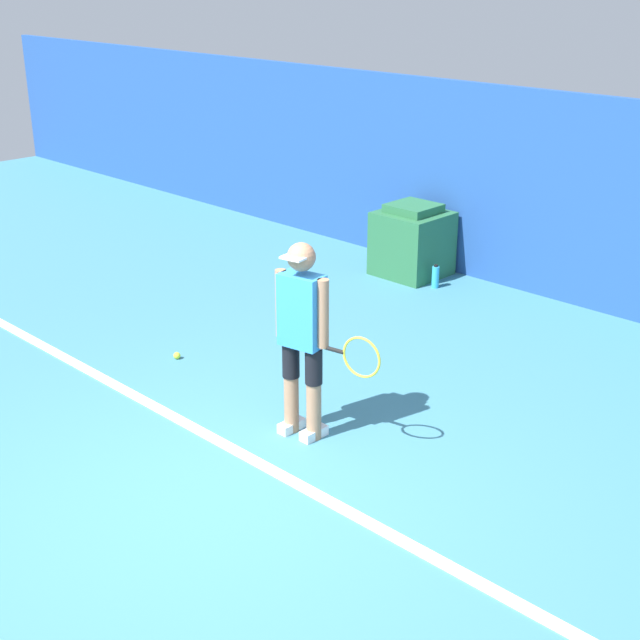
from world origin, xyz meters
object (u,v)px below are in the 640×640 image
(tennis_ball, at_px, (177,356))
(tennis_player, at_px, (303,332))
(covered_chair, at_px, (412,241))
(water_bottle, at_px, (435,277))

(tennis_ball, bearing_deg, tennis_player, -5.54)
(covered_chair, bearing_deg, tennis_ball, -90.33)
(tennis_player, height_order, covered_chair, tennis_player)
(tennis_ball, xyz_separation_m, water_bottle, (0.54, 3.36, 0.10))
(covered_chair, relative_size, water_bottle, 3.11)
(tennis_player, xyz_separation_m, covered_chair, (-1.91, 3.74, -0.48))
(tennis_ball, relative_size, water_bottle, 0.24)
(tennis_player, relative_size, water_bottle, 5.73)
(tennis_ball, bearing_deg, water_bottle, 80.95)
(tennis_player, bearing_deg, covered_chair, 107.09)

